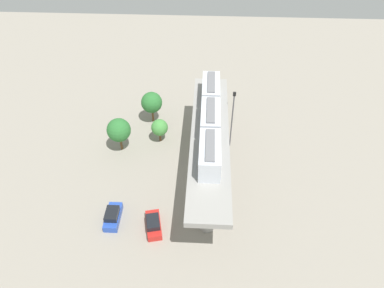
{
  "coord_description": "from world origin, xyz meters",
  "views": [
    {
      "loc": [
        0.61,
        36.29,
        38.55
      ],
      "look_at": [
        2.5,
        -1.51,
        4.62
      ],
      "focal_mm": 32.94,
      "sensor_mm": 36.0,
      "label": 1
    }
  ],
  "objects_px": {
    "tree_mid_lot": "(152,103)",
    "tree_far_corner": "(160,128)",
    "train": "(210,119)",
    "parked_car_blue": "(113,216)",
    "tree_near_viaduct": "(119,130)",
    "signal_post": "(232,118)",
    "parked_car_red": "(154,224)"
  },
  "relations": [
    {
      "from": "tree_mid_lot",
      "to": "tree_far_corner",
      "type": "relative_size",
      "value": 1.39
    },
    {
      "from": "tree_mid_lot",
      "to": "tree_far_corner",
      "type": "bearing_deg",
      "value": 110.02
    },
    {
      "from": "tree_mid_lot",
      "to": "train",
      "type": "bearing_deg",
      "value": 132.16
    },
    {
      "from": "train",
      "to": "parked_car_blue",
      "type": "relative_size",
      "value": 4.87
    },
    {
      "from": "tree_near_viaduct",
      "to": "tree_far_corner",
      "type": "xyz_separation_m",
      "value": [
        -5.96,
        -2.39,
        -1.2
      ]
    },
    {
      "from": "tree_mid_lot",
      "to": "tree_far_corner",
      "type": "distance_m",
      "value": 5.64
    },
    {
      "from": "train",
      "to": "parked_car_blue",
      "type": "distance_m",
      "value": 18.24
    },
    {
      "from": "tree_mid_lot",
      "to": "signal_post",
      "type": "distance_m",
      "value": 14.62
    },
    {
      "from": "train",
      "to": "tree_mid_lot",
      "type": "height_order",
      "value": "train"
    },
    {
      "from": "train",
      "to": "parked_car_red",
      "type": "xyz_separation_m",
      "value": [
        6.88,
        11.37,
        -8.48
      ]
    },
    {
      "from": "parked_car_red",
      "to": "signal_post",
      "type": "distance_m",
      "value": 20.07
    },
    {
      "from": "signal_post",
      "to": "tree_near_viaduct",
      "type": "bearing_deg",
      "value": 5.82
    },
    {
      "from": "train",
      "to": "signal_post",
      "type": "xyz_separation_m",
      "value": [
        -3.4,
        -5.15,
        -3.55
      ]
    },
    {
      "from": "parked_car_red",
      "to": "parked_car_blue",
      "type": "distance_m",
      "value": 5.59
    },
    {
      "from": "parked_car_blue",
      "to": "tree_near_viaduct",
      "type": "xyz_separation_m",
      "value": [
        1.6,
        -13.74,
        3.21
      ]
    },
    {
      "from": "parked_car_red",
      "to": "tree_near_viaduct",
      "type": "height_order",
      "value": "tree_near_viaduct"
    },
    {
      "from": "signal_post",
      "to": "tree_far_corner",
      "type": "bearing_deg",
      "value": -3.07
    },
    {
      "from": "train",
      "to": "parked_car_blue",
      "type": "bearing_deg",
      "value": 39.92
    },
    {
      "from": "parked_car_red",
      "to": "tree_mid_lot",
      "type": "xyz_separation_m",
      "value": [
        3.03,
        -22.31,
        3.21
      ]
    },
    {
      "from": "parked_car_blue",
      "to": "tree_mid_lot",
      "type": "bearing_deg",
      "value": -96.95
    },
    {
      "from": "tree_near_viaduct",
      "to": "tree_mid_lot",
      "type": "distance_m",
      "value": 8.59
    },
    {
      "from": "tree_near_viaduct",
      "to": "parked_car_red",
      "type": "bearing_deg",
      "value": 115.71
    },
    {
      "from": "tree_mid_lot",
      "to": "parked_car_red",
      "type": "bearing_deg",
      "value": 97.73
    },
    {
      "from": "parked_car_red",
      "to": "parked_car_blue",
      "type": "xyz_separation_m",
      "value": [
        5.5,
        -1.01,
        0.0
      ]
    },
    {
      "from": "train",
      "to": "tree_near_viaduct",
      "type": "distance_m",
      "value": 15.32
    },
    {
      "from": "parked_car_blue",
      "to": "signal_post",
      "type": "height_order",
      "value": "signal_post"
    },
    {
      "from": "parked_car_red",
      "to": "parked_car_blue",
      "type": "relative_size",
      "value": 1.07
    },
    {
      "from": "tree_mid_lot",
      "to": "tree_far_corner",
      "type": "xyz_separation_m",
      "value": [
        -1.89,
        5.18,
        -1.19
      ]
    },
    {
      "from": "train",
      "to": "tree_far_corner",
      "type": "distance_m",
      "value": 11.8
    },
    {
      "from": "parked_car_red",
      "to": "tree_far_corner",
      "type": "xyz_separation_m",
      "value": [
        1.14,
        -17.13,
        2.02
      ]
    },
    {
      "from": "tree_near_viaduct",
      "to": "train",
      "type": "bearing_deg",
      "value": 166.42
    },
    {
      "from": "tree_mid_lot",
      "to": "parked_car_blue",
      "type": "bearing_deg",
      "value": 83.38
    }
  ]
}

